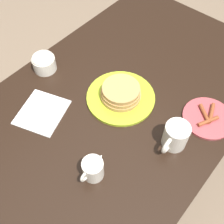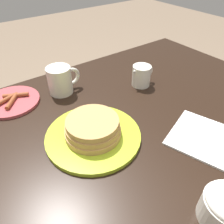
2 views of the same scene
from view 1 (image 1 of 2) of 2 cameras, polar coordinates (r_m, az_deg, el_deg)
name	(u,v)px [view 1 (image 1 of 2)]	position (r m, az deg, el deg)	size (l,w,h in m)	color
ground_plane	(114,176)	(1.71, 0.45, -12.97)	(8.00, 8.00, 0.00)	#7A6651
dining_table	(115,120)	(1.17, 0.64, -1.59)	(1.42, 0.84, 0.73)	black
pancake_plate	(122,95)	(1.07, 1.98, 3.46)	(0.26, 0.26, 0.06)	#AAC628
side_plate_bacon	(208,118)	(1.09, 18.89, -1.11)	(0.19, 0.19, 0.02)	#B2474C
coffee_mug	(175,137)	(0.96, 12.63, -4.90)	(0.12, 0.08, 0.10)	silver
creamer_pitcher	(93,169)	(0.90, -3.85, -11.40)	(0.10, 0.07, 0.08)	silver
sugar_bowl	(44,62)	(1.20, -13.70, 9.89)	(0.09, 0.09, 0.09)	silver
napkin	(42,112)	(1.08, -14.03, -0.06)	(0.22, 0.21, 0.01)	white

